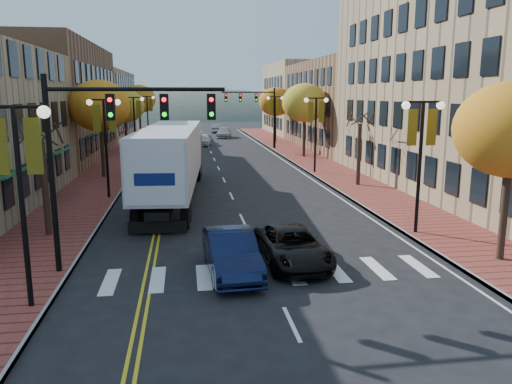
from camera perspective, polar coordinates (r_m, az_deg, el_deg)
name	(u,v)px	position (r m, az deg, el deg)	size (l,w,h in m)	color
ground	(278,296)	(16.30, 2.58, -11.78)	(200.00, 200.00, 0.00)	black
sidewalk_left	(118,162)	(48.05, -15.48, 3.27)	(4.00, 85.00, 0.15)	brown
sidewalk_right	(307,159)	(49.10, 5.88, 3.78)	(4.00, 85.00, 0.15)	brown
building_left_mid	(34,103)	(52.68, -24.08, 9.31)	(12.00, 24.00, 11.00)	brown
building_left_far	(85,105)	(77.07, -19.01, 9.40)	(12.00, 26.00, 9.50)	#9E8966
building_right_near	(512,76)	(37.43, 27.22, 11.74)	(15.00, 28.00, 15.00)	#997F5B
building_right_mid	(368,105)	(60.63, 12.63, 9.65)	(15.00, 24.00, 10.00)	brown
building_right_far	(318,99)	(81.58, 7.13, 10.51)	(15.00, 20.00, 11.00)	#9E8966
tree_left_a	(45,188)	(23.91, -22.95, 0.41)	(0.28, 0.28, 4.20)	#382619
tree_left_b	(100,106)	(39.23, -17.43, 9.36)	(4.48, 4.48, 7.21)	#382619
tree_left_c	(125,106)	(55.10, -14.78, 9.48)	(4.16, 4.16, 6.69)	#382619
tree_left_d	(139,99)	(73.00, -13.21, 10.31)	(4.61, 4.61, 7.42)	#382619
tree_right_a	(512,130)	(20.54, 27.24, 6.33)	(4.16, 4.16, 6.69)	#382619
tree_right_b	(359,154)	(35.05, 11.68, 4.23)	(0.28, 0.28, 4.20)	#382619
tree_right_c	(305,103)	(50.16, 5.58, 10.10)	(4.48, 4.48, 7.21)	#382619
tree_right_d	(276,102)	(65.82, 2.24, 10.26)	(4.35, 4.35, 7.00)	#382619
lamp_left_a	(19,168)	(15.59, -25.50, 2.50)	(1.96, 0.36, 6.05)	black
lamp_left_b	(105,129)	(31.16, -16.87, 6.92)	(1.96, 0.36, 6.05)	black
lamp_left_c	(134,116)	(49.00, -13.76, 8.46)	(1.96, 0.36, 6.05)	black
lamp_left_d	(147,110)	(66.93, -12.30, 9.17)	(1.96, 0.36, 6.05)	black
lamp_right_a	(421,141)	(23.26, 18.35, 5.54)	(1.96, 0.36, 6.05)	black
lamp_right_b	(316,120)	(40.15, 6.85, 8.17)	(1.96, 0.36, 6.05)	black
lamp_right_c	(275,112)	(57.71, 2.20, 9.14)	(1.96, 0.36, 6.05)	black
traffic_mast_near	(107,136)	(17.99, -16.67, 6.15)	(6.10, 0.35, 7.00)	black
traffic_mast_far	(258,106)	(57.36, 0.19, 9.76)	(6.10, 0.34, 7.00)	black
semi_truck	(173,156)	(30.83, -9.44, 4.03)	(4.12, 17.92, 4.44)	black
navy_sedan	(231,253)	(17.93, -2.85, -6.95)	(1.65, 4.72, 1.56)	black
black_suv	(292,246)	(19.04, 4.15, -6.20)	(2.24, 4.87, 1.35)	black
car_far_white	(204,140)	(62.38, -6.01, 5.96)	(1.72, 4.27, 1.45)	silver
car_far_silver	(224,133)	(73.53, -3.70, 6.78)	(2.03, 4.99, 1.45)	#A2A3AA
car_far_oncoming	(216,129)	(82.87, -4.55, 7.23)	(1.45, 4.16, 1.37)	#96969D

